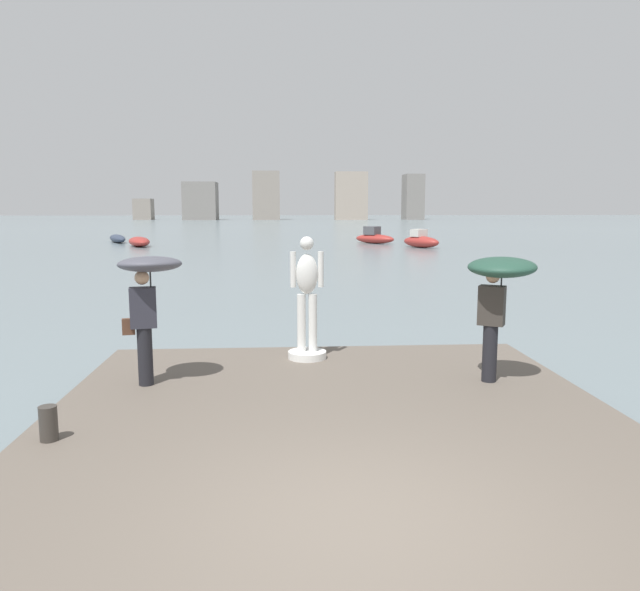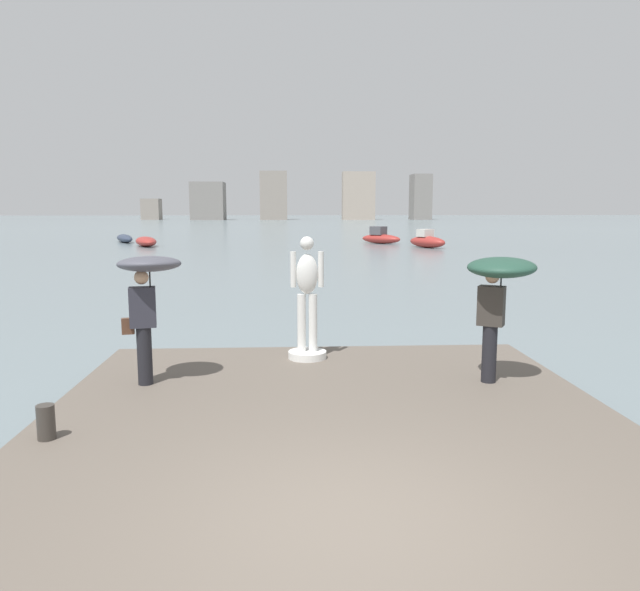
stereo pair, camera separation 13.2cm
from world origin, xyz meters
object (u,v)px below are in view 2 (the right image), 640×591
onlooker_left (147,285)px  onlooker_right (499,282)px  boat_mid (427,241)px  boat_leftward (146,241)px  boat_near (125,238)px  boat_far (381,237)px  mooring_bollard (46,422)px  statue_white_figure (307,306)px

onlooker_left → onlooker_right: bearing=-2.4°
boat_mid → boat_leftward: (-21.90, 2.87, -0.14)m
onlooker_right → boat_near: 48.76m
boat_mid → boat_far: bearing=116.3°
mooring_bollard → boat_mid: bearing=70.9°
onlooker_left → onlooker_right: (5.24, -0.22, 0.04)m
onlooker_left → boat_leftward: onlooker_left is taller
onlooker_right → boat_near: (-17.60, 45.45, -1.59)m
boat_far → boat_leftward: bearing=-172.1°
onlooker_left → onlooker_right: onlooker_left is taller
statue_white_figure → mooring_bollard: 4.82m
statue_white_figure → boat_near: (-14.79, 43.82, -0.98)m
mooring_bollard → boat_mid: 41.06m
statue_white_figure → mooring_bollard: size_ratio=5.30×
onlooker_right → statue_white_figure: bearing=149.9°
statue_white_figure → onlooker_left: size_ratio=1.10×
boat_leftward → onlooker_left: bearing=-76.9°
boat_mid → boat_leftward: bearing=172.5°
statue_white_figure → boat_mid: bearing=73.7°
onlooker_right → boat_far: bearing=83.6°
boat_leftward → boat_far: bearing=7.9°
boat_mid → onlooker_left: bearing=-109.2°
statue_white_figure → onlooker_left: bearing=-149.7°
onlooker_left → mooring_bollard: 2.64m
mooring_bollard → boat_near: size_ratio=0.08×
boat_mid → boat_leftward: boat_mid is taller
boat_leftward → mooring_bollard: bearing=-78.5°
boat_near → boat_mid: boat_mid is taller
boat_far → boat_leftward: 19.35m
statue_white_figure → boat_near: statue_white_figure is taller
onlooker_left → boat_far: bearing=76.7°
onlooker_right → boat_leftward: (-14.41, 39.70, -1.56)m
onlooker_left → boat_far: size_ratio=0.53×
statue_white_figure → onlooker_left: statue_white_figure is taller
statue_white_figure → mooring_bollard: (-3.12, -3.61, -0.73)m
statue_white_figure → mooring_bollard: statue_white_figure is taller
onlooker_left → boat_mid: (12.72, 36.61, -1.39)m
onlooker_left → boat_mid: size_ratio=0.52×
onlooker_right → mooring_bollard: 6.39m
mooring_bollard → boat_far: size_ratio=0.11×
statue_white_figure → boat_leftward: (-11.60, 38.07, -0.95)m
onlooker_left → boat_leftward: (-9.18, 39.48, -1.52)m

